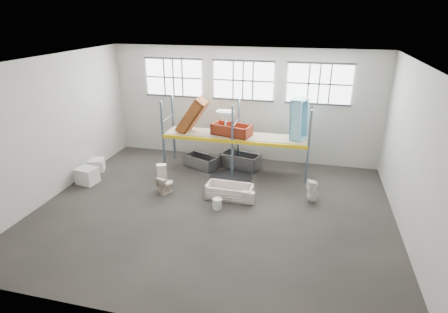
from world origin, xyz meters
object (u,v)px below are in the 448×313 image
(steel_tub_right, at_px, (241,160))
(cistern_tall, at_px, (162,178))
(bucket, at_px, (217,204))
(bathtub_beige, at_px, (229,191))
(toilet_beige, at_px, (166,184))
(toilet_white, at_px, (313,191))
(carton_near, at_px, (87,176))
(blue_tub_upright, at_px, (299,120))
(steel_tub_left, at_px, (201,162))
(rust_tub_flat, at_px, (232,130))

(steel_tub_right, bearing_deg, cistern_tall, -129.09)
(bucket, bearing_deg, bathtub_beige, 75.40)
(bathtub_beige, distance_m, toilet_beige, 2.42)
(toilet_white, distance_m, carton_near, 8.74)
(bathtub_beige, distance_m, steel_tub_right, 2.88)
(bucket, height_order, carton_near, carton_near)
(bathtub_beige, distance_m, toilet_white, 2.98)
(toilet_white, relative_size, blue_tub_upright, 0.52)
(bathtub_beige, bearing_deg, carton_near, -176.82)
(carton_near, bearing_deg, cistern_tall, 1.16)
(cistern_tall, distance_m, steel_tub_right, 3.84)
(toilet_white, relative_size, steel_tub_left, 0.59)
(bucket, bearing_deg, rust_tub_flat, 94.45)
(rust_tub_flat, distance_m, bucket, 3.74)
(rust_tub_flat, height_order, blue_tub_upright, blue_tub_upright)
(steel_tub_right, xyz_separation_m, blue_tub_upright, (2.37, -0.24, 2.09))
(carton_near, bearing_deg, blue_tub_upright, 19.30)
(cistern_tall, height_order, carton_near, cistern_tall)
(toilet_beige, distance_m, steel_tub_right, 3.80)
(rust_tub_flat, bearing_deg, carton_near, -153.55)
(bathtub_beige, distance_m, cistern_tall, 2.60)
(toilet_beige, distance_m, cistern_tall, 0.28)
(steel_tub_right, relative_size, blue_tub_upright, 1.01)
(blue_tub_upright, bearing_deg, toilet_beige, -148.50)
(toilet_beige, relative_size, carton_near, 0.93)
(toilet_beige, bearing_deg, carton_near, 22.02)
(steel_tub_right, xyz_separation_m, rust_tub_flat, (-0.33, -0.41, 1.52))
(steel_tub_left, xyz_separation_m, bucket, (1.61, -3.30, -0.08))
(toilet_beige, xyz_separation_m, blue_tub_upright, (4.62, 2.83, 2.05))
(steel_tub_left, xyz_separation_m, steel_tub_right, (1.67, 0.46, 0.04))
(cistern_tall, relative_size, blue_tub_upright, 0.66)
(steel_tub_left, relative_size, carton_near, 1.97)
(toilet_white, distance_m, blue_tub_upright, 3.08)
(toilet_beige, relative_size, toilet_white, 0.80)
(steel_tub_right, height_order, rust_tub_flat, rust_tub_flat)
(rust_tub_flat, xyz_separation_m, bucket, (0.26, -3.35, -1.63))
(cistern_tall, xyz_separation_m, steel_tub_left, (0.74, 2.51, -0.28))
(blue_tub_upright, distance_m, bucket, 4.82)
(toilet_white, relative_size, rust_tub_flat, 0.53)
(blue_tub_upright, bearing_deg, bathtub_beige, -129.97)
(cistern_tall, relative_size, carton_near, 1.47)
(steel_tub_left, height_order, bucket, steel_tub_left)
(rust_tub_flat, xyz_separation_m, blue_tub_upright, (2.70, 0.17, 0.57))
(cistern_tall, relative_size, steel_tub_right, 0.66)
(cistern_tall, distance_m, carton_near, 3.20)
(steel_tub_left, bearing_deg, bathtub_beige, -52.67)
(steel_tub_left, xyz_separation_m, rust_tub_flat, (1.35, 0.05, 1.55))
(toilet_white, height_order, carton_near, toilet_white)
(toilet_beige, distance_m, steel_tub_left, 2.67)
(steel_tub_right, bearing_deg, rust_tub_flat, -128.54)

